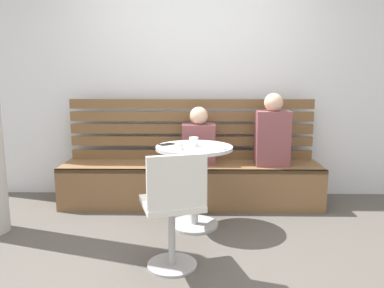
{
  "coord_description": "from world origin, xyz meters",
  "views": [
    {
      "loc": [
        0.08,
        -2.7,
        1.35
      ],
      "look_at": [
        0.02,
        0.66,
        0.75
      ],
      "focal_mm": 35.77,
      "sensor_mm": 36.0,
      "label": 1
    }
  ],
  "objects_px": {
    "booth_bench": "(191,184)",
    "white_chair": "(174,207)",
    "cup_glass_short": "(194,142)",
    "cup_espresso_small": "(180,147)",
    "person_child_left": "(199,139)",
    "phone_on_table": "(167,144)",
    "person_adult": "(272,133)",
    "cafe_table": "(194,171)",
    "plate_small": "(217,148)"
  },
  "relations": [
    {
      "from": "booth_bench",
      "to": "white_chair",
      "type": "relative_size",
      "value": 3.18
    },
    {
      "from": "cup_glass_short",
      "to": "cup_espresso_small",
      "type": "distance_m",
      "value": 0.21
    },
    {
      "from": "booth_bench",
      "to": "person_child_left",
      "type": "relative_size",
      "value": 4.5
    },
    {
      "from": "cup_glass_short",
      "to": "phone_on_table",
      "type": "xyz_separation_m",
      "value": [
        -0.24,
        0.07,
        -0.04
      ]
    },
    {
      "from": "white_chair",
      "to": "person_adult",
      "type": "height_order",
      "value": "person_adult"
    },
    {
      "from": "cafe_table",
      "to": "person_child_left",
      "type": "xyz_separation_m",
      "value": [
        0.04,
        0.62,
        0.18
      ]
    },
    {
      "from": "person_child_left",
      "to": "white_chair",
      "type": "bearing_deg",
      "value": -96.81
    },
    {
      "from": "cup_espresso_small",
      "to": "person_adult",
      "type": "bearing_deg",
      "value": 39.04
    },
    {
      "from": "plate_small",
      "to": "phone_on_table",
      "type": "bearing_deg",
      "value": 156.32
    },
    {
      "from": "plate_small",
      "to": "person_child_left",
      "type": "bearing_deg",
      "value": 101.56
    },
    {
      "from": "person_child_left",
      "to": "cup_glass_short",
      "type": "relative_size",
      "value": 7.49
    },
    {
      "from": "person_child_left",
      "to": "cup_glass_short",
      "type": "height_order",
      "value": "person_child_left"
    },
    {
      "from": "cafe_table",
      "to": "phone_on_table",
      "type": "distance_m",
      "value": 0.34
    },
    {
      "from": "person_child_left",
      "to": "cafe_table",
      "type": "bearing_deg",
      "value": -93.68
    },
    {
      "from": "cafe_table",
      "to": "phone_on_table",
      "type": "height_order",
      "value": "phone_on_table"
    },
    {
      "from": "cup_glass_short",
      "to": "cup_espresso_small",
      "type": "height_order",
      "value": "cup_glass_short"
    },
    {
      "from": "cafe_table",
      "to": "white_chair",
      "type": "relative_size",
      "value": 0.87
    },
    {
      "from": "white_chair",
      "to": "person_child_left",
      "type": "height_order",
      "value": "person_child_left"
    },
    {
      "from": "person_adult",
      "to": "cup_glass_short",
      "type": "bearing_deg",
      "value": -144.87
    },
    {
      "from": "cup_glass_short",
      "to": "booth_bench",
      "type": "bearing_deg",
      "value": 93.59
    },
    {
      "from": "cafe_table",
      "to": "phone_on_table",
      "type": "bearing_deg",
      "value": 164.12
    },
    {
      "from": "cup_glass_short",
      "to": "phone_on_table",
      "type": "relative_size",
      "value": 0.57
    },
    {
      "from": "plate_small",
      "to": "phone_on_table",
      "type": "height_order",
      "value": "plate_small"
    },
    {
      "from": "phone_on_table",
      "to": "white_chair",
      "type": "bearing_deg",
      "value": 148.1
    },
    {
      "from": "white_chair",
      "to": "plate_small",
      "type": "relative_size",
      "value": 5.0
    },
    {
      "from": "person_child_left",
      "to": "cup_espresso_small",
      "type": "bearing_deg",
      "value": -101.02
    },
    {
      "from": "person_adult",
      "to": "cup_glass_short",
      "type": "relative_size",
      "value": 9.26
    },
    {
      "from": "booth_bench",
      "to": "person_child_left",
      "type": "height_order",
      "value": "person_child_left"
    },
    {
      "from": "booth_bench",
      "to": "person_adult",
      "type": "bearing_deg",
      "value": -1.72
    },
    {
      "from": "white_chair",
      "to": "person_child_left",
      "type": "distance_m",
      "value": 1.46
    },
    {
      "from": "cup_espresso_small",
      "to": "phone_on_table",
      "type": "distance_m",
      "value": 0.28
    },
    {
      "from": "person_child_left",
      "to": "phone_on_table",
      "type": "bearing_deg",
      "value": -117.47
    },
    {
      "from": "booth_bench",
      "to": "cup_glass_short",
      "type": "xyz_separation_m",
      "value": [
        0.04,
        -0.59,
        0.56
      ]
    },
    {
      "from": "booth_bench",
      "to": "cafe_table",
      "type": "distance_m",
      "value": 0.66
    },
    {
      "from": "person_child_left",
      "to": "phone_on_table",
      "type": "xyz_separation_m",
      "value": [
        -0.29,
        -0.55,
        0.04
      ]
    },
    {
      "from": "booth_bench",
      "to": "white_chair",
      "type": "bearing_deg",
      "value": -93.72
    },
    {
      "from": "white_chair",
      "to": "phone_on_table",
      "type": "bearing_deg",
      "value": 97.49
    },
    {
      "from": "person_adult",
      "to": "plate_small",
      "type": "bearing_deg",
      "value": -131.16
    },
    {
      "from": "cafe_table",
      "to": "person_child_left",
      "type": "distance_m",
      "value": 0.65
    },
    {
      "from": "cafe_table",
      "to": "person_child_left",
      "type": "height_order",
      "value": "person_child_left"
    },
    {
      "from": "cup_glass_short",
      "to": "plate_small",
      "type": "distance_m",
      "value": 0.24
    },
    {
      "from": "cafe_table",
      "to": "white_chair",
      "type": "height_order",
      "value": "white_chair"
    },
    {
      "from": "plate_small",
      "to": "cup_espresso_small",
      "type": "bearing_deg",
      "value": -171.04
    },
    {
      "from": "booth_bench",
      "to": "cup_glass_short",
      "type": "distance_m",
      "value": 0.81
    },
    {
      "from": "person_adult",
      "to": "phone_on_table",
      "type": "xyz_separation_m",
      "value": [
        -1.04,
        -0.5,
        -0.03
      ]
    },
    {
      "from": "phone_on_table",
      "to": "cup_glass_short",
      "type": "bearing_deg",
      "value": -144.33
    },
    {
      "from": "plate_small",
      "to": "booth_bench",
      "type": "bearing_deg",
      "value": 108.03
    },
    {
      "from": "booth_bench",
      "to": "plate_small",
      "type": "relative_size",
      "value": 15.88
    },
    {
      "from": "white_chair",
      "to": "person_adult",
      "type": "relative_size",
      "value": 1.15
    },
    {
      "from": "white_chair",
      "to": "cup_espresso_small",
      "type": "bearing_deg",
      "value": 88.51
    }
  ]
}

